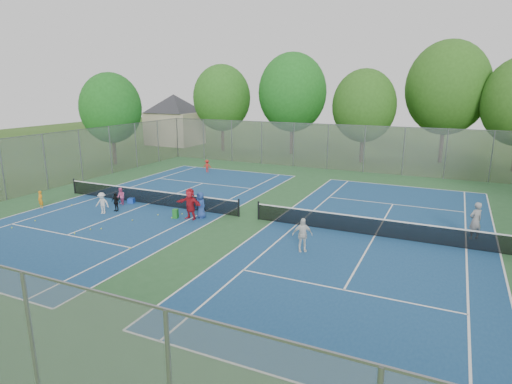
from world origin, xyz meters
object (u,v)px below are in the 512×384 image
(ball_crate, at_px, (131,201))
(ball_hopper, at_px, (176,214))
(net_right, at_px, (375,227))
(net_left, at_px, (149,197))
(instructor, at_px, (475,221))

(ball_crate, distance_m, ball_hopper, 4.67)
(ball_crate, bearing_deg, ball_hopper, -18.13)
(ball_crate, bearing_deg, net_right, 1.18)
(net_left, height_order, ball_crate, net_left)
(net_left, distance_m, instructor, 18.51)
(net_left, height_order, ball_hopper, net_left)
(ball_hopper, bearing_deg, net_left, 151.74)
(net_left, bearing_deg, instructor, 5.06)
(net_right, relative_size, instructor, 6.91)
(ball_hopper, bearing_deg, net_right, 9.36)
(net_left, bearing_deg, ball_crate, -164.82)
(ball_crate, distance_m, instructor, 19.70)
(instructor, bearing_deg, net_right, -18.83)
(net_left, xyz_separation_m, ball_crate, (-1.15, -0.31, -0.30))
(net_left, xyz_separation_m, net_right, (14.00, 0.00, 0.00))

